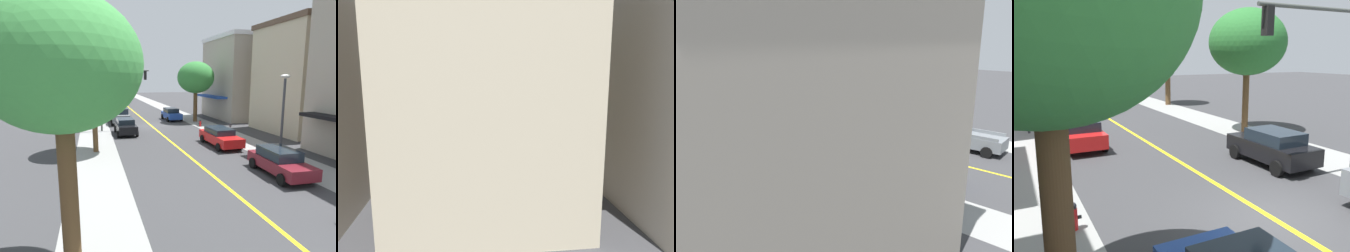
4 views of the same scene
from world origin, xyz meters
TOP-DOWN VIEW (x-y plane):
  - ground_plane at (0.00, 0.00)m, footprint 140.00×140.00m
  - sidewalk_left at (-6.27, 0.00)m, footprint 3.02×126.00m
  - sidewalk_right at (6.27, 0.00)m, footprint 3.02×126.00m
  - road_centerline_stripe at (0.00, 0.00)m, footprint 0.20×126.00m
  - tan_rowhouse at (-14.67, -3.52)m, footprint 11.82×9.73m
  - pale_office_building at (-14.68, 7.37)m, footprint 8.60×8.20m
  - street_tree_left_near at (7.14, 23.39)m, footprint 4.23×4.23m
  - street_tree_right_corner at (6.33, 10.01)m, footprint 4.59×4.59m
  - street_tree_left_far at (-6.02, -1.74)m, footprint 4.56×4.56m
  - fire_hydrant at (-5.29, 1.88)m, footprint 0.44×0.24m
  - parking_meter at (-5.51, 8.61)m, footprint 0.12×0.18m
  - traffic_light_mast at (4.07, 1.80)m, footprint 5.14×0.32m
  - street_lamp at (-5.64, 15.50)m, footprint 0.70×0.36m
  - red_sedan_left_curb at (-3.46, 10.81)m, footprint 2.04×4.75m
  - black_sedan_right_curb at (3.41, 4.10)m, footprint 2.03×4.19m
  - blue_sedan_left_curb at (-3.41, -3.56)m, footprint 2.00×4.14m
  - maroon_sedan_left_curb at (-3.74, 17.99)m, footprint 2.15×4.46m
  - grey_pickup_truck at (3.41, -2.91)m, footprint 2.36×5.74m
  - pedestrian_red_shirt at (-6.89, -3.75)m, footprint 0.34×0.34m

SIDE VIEW (x-z plane):
  - ground_plane at x=0.00m, z-range 0.00..0.00m
  - road_centerline_stripe at x=0.00m, z-range 0.00..0.00m
  - sidewalk_left at x=-6.27m, z-range 0.00..0.01m
  - sidewalk_right at x=6.27m, z-range 0.00..0.01m
  - fire_hydrant at x=-5.29m, z-range -0.01..0.78m
  - red_sedan_left_curb at x=-3.46m, z-range 0.05..1.51m
  - maroon_sedan_left_curb at x=-3.74m, z-range 0.03..1.54m
  - black_sedan_right_curb at x=3.41m, z-range 0.04..1.56m
  - blue_sedan_left_curb at x=-3.41m, z-range 0.03..1.59m
  - parking_meter at x=-5.51m, z-range 0.22..1.58m
  - grey_pickup_truck at x=3.41m, z-range 0.00..1.88m
  - pedestrian_red_shirt at x=-6.89m, z-range 0.07..1.93m
  - street_lamp at x=-5.64m, z-range 0.73..6.44m
  - traffic_light_mast at x=4.07m, z-range 1.14..7.72m
  - street_tree_right_corner at x=6.33m, z-range 1.71..9.08m
  - tan_rowhouse at x=-14.67m, z-range 0.01..10.89m
  - street_tree_left_far at x=-6.02m, z-range 1.74..9.17m
  - pale_office_building at x=-14.68m, z-range 0.02..10.93m
  - street_tree_left_near at x=7.14m, z-range 1.97..9.62m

